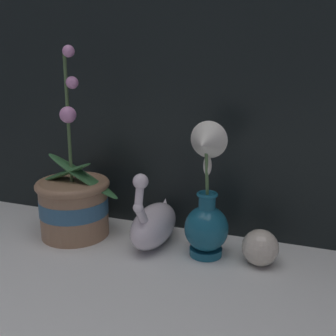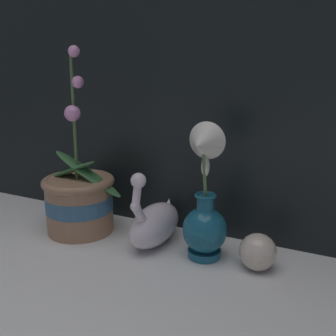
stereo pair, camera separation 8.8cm
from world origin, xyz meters
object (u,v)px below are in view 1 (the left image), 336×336
object	(u,v)px
swan_figurine	(154,223)
glass_sphere	(260,248)
blue_vase	(206,208)
orchid_potted_plant	(74,202)

from	to	relation	value
swan_figurine	glass_sphere	distance (m)	0.25
blue_vase	glass_sphere	distance (m)	0.14
glass_sphere	blue_vase	bearing A→B (deg)	-178.07
blue_vase	glass_sphere	size ratio (longest dim) A/B	3.88
orchid_potted_plant	blue_vase	xyz separation A→B (m)	(0.34, -0.00, 0.03)
orchid_potted_plant	swan_figurine	bearing A→B (deg)	5.02
orchid_potted_plant	glass_sphere	world-z (taller)	orchid_potted_plant
swan_figurine	blue_vase	distance (m)	0.15
blue_vase	glass_sphere	world-z (taller)	blue_vase
orchid_potted_plant	glass_sphere	xyz separation A→B (m)	(0.46, 0.00, -0.05)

